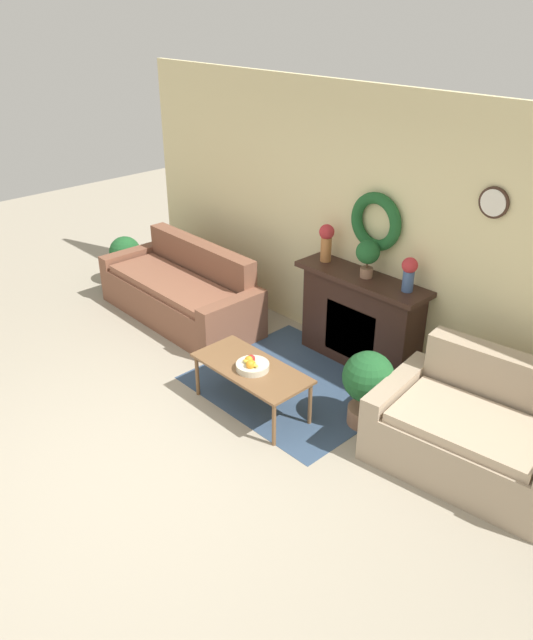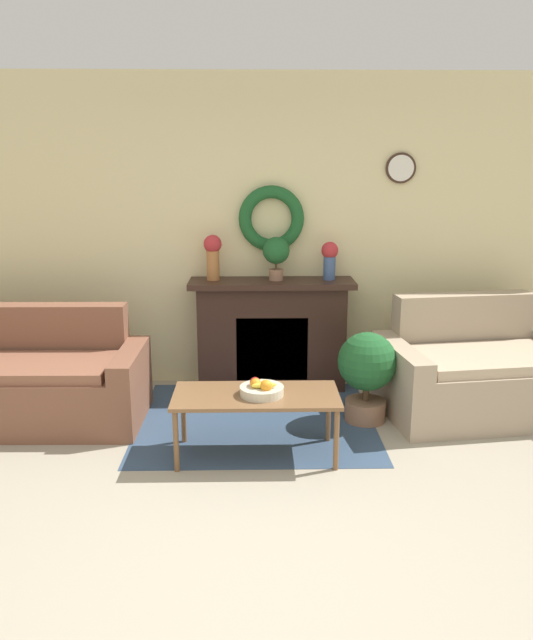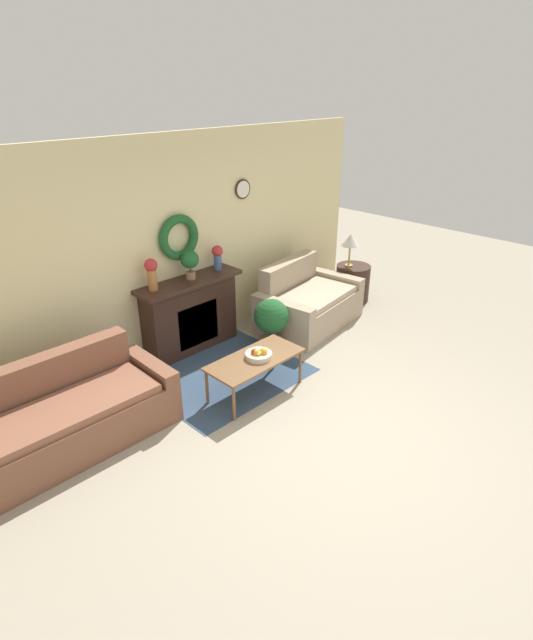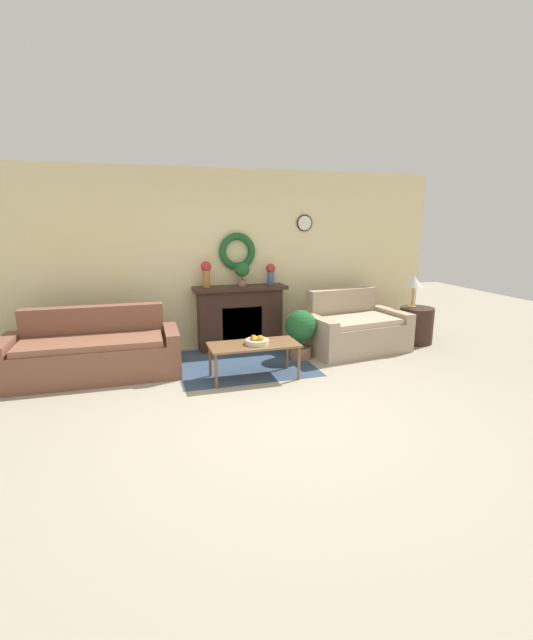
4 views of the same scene
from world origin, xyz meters
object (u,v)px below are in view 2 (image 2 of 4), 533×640
Objects in this scene: couch_left at (7,383)px; vase_on_mantel_left at (213,254)px; loveseat_right at (478,373)px; vase_on_mantel_right at (330,258)px; potted_plant_on_mantel at (276,253)px; potted_plant_floor_by_loveseat at (367,369)px; coffee_table at (256,400)px; fruit_bowl at (262,389)px; fireplace at (272,334)px.

vase_on_mantel_left is (1.57, 0.70, 0.90)m from couch_left.
couch_left is 1.94m from vase_on_mantel_left.
loveseat_right is at bearing 2.40° from couch_left.
couch_left is 6.49× the size of vase_on_mantel_right.
potted_plant_floor_by_loveseat is at bearing -48.26° from potted_plant_on_mantel.
coffee_table is 1.61m from vase_on_mantel_left.
vase_on_mantel_left is at bearing 157.04° from loveseat_right.
loveseat_right is at bearing -27.24° from vase_on_mantel_right.
potted_plant_on_mantel reaches higher than loveseat_right.
couch_left is 2.04m from coffee_table.
fruit_bowl is 1.65m from vase_on_mantel_right.
potted_plant_floor_by_loveseat is (0.81, 0.61, -0.07)m from fruit_bowl.
fruit_bowl is 0.42× the size of potted_plant_floor_by_loveseat.
coffee_table is at bearing -164.37° from loveseat_right.
vase_on_mantel_left is 0.54m from potted_plant_on_mantel.
potted_plant_on_mantel is at bearing -2.12° from vase_on_mantel_left.
fruit_bowl is (-1.75, -0.79, 0.18)m from loveseat_right.
fireplace is at bearing 83.98° from coffee_table.
coffee_table is at bearing -145.72° from potted_plant_floor_by_loveseat.
vase_on_mantel_left reaches higher than vase_on_mantel_right.
vase_on_mantel_right is 1.10m from potted_plant_floor_by_loveseat.
potted_plant_on_mantel is (0.14, 1.36, 0.72)m from fruit_bowl.
loveseat_right is at bearing 23.24° from coffee_table.
coffee_table is at bearing -115.26° from vase_on_mantel_right.
vase_on_mantel_right reaches higher than fruit_bowl.
potted_plant_floor_by_loveseat reaches higher than fruit_bowl.
potted_plant_on_mantel is (0.54, -0.02, 0.01)m from vase_on_mantel_left.
vase_on_mantel_right is (1.00, 0.00, -0.04)m from vase_on_mantel_left.
fireplace is 0.87m from vase_on_mantel_left.
potted_plant_on_mantel reaches higher than coffee_table.
fruit_bowl is at bearing -113.56° from vase_on_mantel_right.
vase_on_mantel_right reaches higher than couch_left.
coffee_table is at bearing -97.68° from potted_plant_on_mantel.
couch_left is 1.89× the size of coffee_table.
couch_left is 2.39m from potted_plant_on_mantel.
loveseat_right is 1.92m from potted_plant_on_mantel.
fruit_bowl is at bearing -94.35° from fireplace.
fireplace is 1.27× the size of coffee_table.
vase_on_mantel_right reaches higher than coffee_table.
coffee_table is 3.78× the size of fruit_bowl.
loveseat_right is at bearing 24.38° from fruit_bowl.
vase_on_mantel_right is (0.50, 0.01, 0.67)m from fireplace.
fireplace is at bearing -179.34° from vase_on_mantel_right.
coffee_table is 1.57m from potted_plant_on_mantel.
fruit_bowl is 1.02m from potted_plant_floor_by_loveseat.
couch_left is at bearing 160.97° from fruit_bowl.
coffee_table is 0.10m from fruit_bowl.
loveseat_right is 1.45× the size of coffee_table.
fireplace is 4.80× the size of fruit_bowl.
potted_plant_on_mantel is at bearing 84.03° from fruit_bowl.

